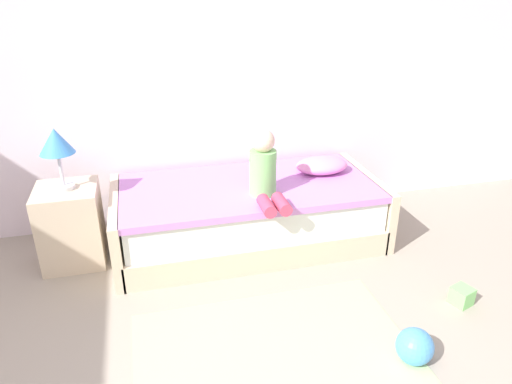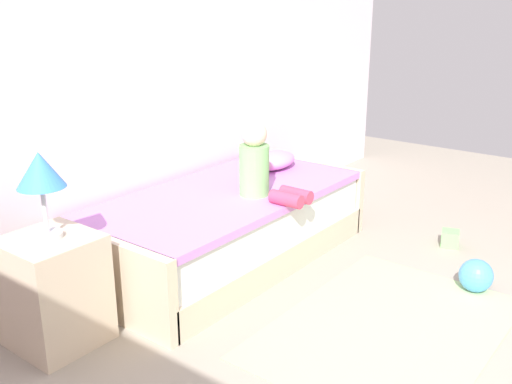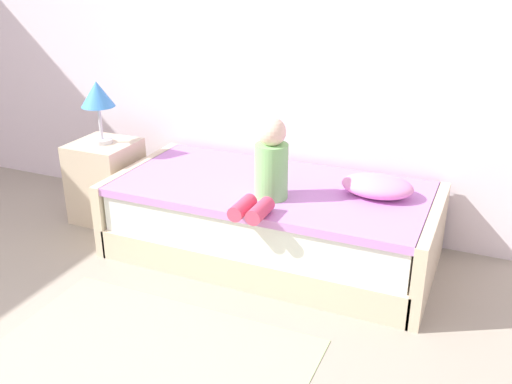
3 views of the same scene
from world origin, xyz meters
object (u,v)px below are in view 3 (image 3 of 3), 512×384
(table_lamp, at_px, (98,97))
(child_figure, at_px, (268,168))
(pillow, at_px, (377,186))
(nightstand, at_px, (107,181))
(bed, at_px, (271,221))

(table_lamp, relative_size, child_figure, 0.88)
(table_lamp, bearing_deg, pillow, 1.57)
(nightstand, height_order, child_figure, child_figure)
(bed, height_order, table_lamp, table_lamp)
(table_lamp, xyz_separation_m, pillow, (2.01, 0.05, -0.37))
(nightstand, relative_size, pillow, 1.36)
(nightstand, distance_m, child_figure, 1.50)
(table_lamp, relative_size, pillow, 1.02)
(table_lamp, xyz_separation_m, child_figure, (1.42, -0.27, -0.23))
(bed, xyz_separation_m, nightstand, (-1.35, 0.05, 0.05))
(bed, height_order, child_figure, child_figure)
(bed, relative_size, table_lamp, 4.69)
(nightstand, bearing_deg, table_lamp, 180.00)
(child_figure, bearing_deg, bed, 107.23)
(nightstand, bearing_deg, child_figure, -10.89)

